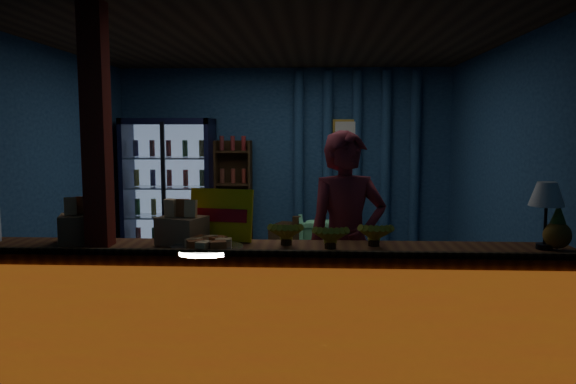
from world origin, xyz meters
name	(u,v)px	position (x,y,z in m)	size (l,w,h in m)	color
ground	(273,299)	(0.00, 0.00, 0.00)	(4.60, 4.60, 0.00)	#515154
room_walls	(272,148)	(0.00, 0.00, 1.57)	(4.60, 4.60, 4.60)	navy
counter	(252,315)	(0.00, -1.91, 0.48)	(4.40, 0.57, 0.99)	brown
support_post	(99,196)	(-1.05, -1.90, 1.30)	(0.16, 0.16, 2.60)	maroon
beverage_cooler	(171,189)	(-1.55, 1.92, 0.93)	(1.20, 0.62, 1.90)	black
bottle_shelf	(234,199)	(-0.70, 2.06, 0.79)	(0.50, 0.28, 1.60)	#3C2713
curtain_folds	(356,162)	(1.00, 2.14, 1.30)	(1.74, 0.14, 2.50)	navy
framed_picture	(346,130)	(0.85, 2.10, 1.75)	(0.36, 0.04, 0.28)	gold
shopkeeper	(347,243)	(0.68, -1.36, 0.87)	(0.64, 0.42, 1.75)	maroon
green_chair	(328,243)	(0.59, 1.28, 0.34)	(0.72, 0.74, 0.68)	#62C47F
side_table	(297,246)	(0.20, 1.37, 0.28)	(0.72, 0.62, 0.66)	#3C2713
yellow_sign	(221,215)	(-0.24, -1.68, 1.14)	(0.48, 0.18, 0.38)	yellow
snack_box_left	(83,226)	(-1.21, -1.80, 1.07)	(0.38, 0.34, 0.33)	olive
snack_box_centre	(182,228)	(-0.50, -1.81, 1.06)	(0.37, 0.34, 0.32)	olive
pastry_tray	(207,246)	(-0.28, -2.01, 0.98)	(0.49, 0.49, 0.08)	silver
banana_bunches	(330,234)	(0.54, -1.89, 1.05)	(0.88, 0.32, 0.19)	gold
table_lamp	(547,197)	(1.98, -1.87, 1.31)	(0.23, 0.23, 0.45)	black
pineapple	(557,231)	(2.05, -1.89, 1.08)	(0.18, 0.18, 0.31)	#945B1B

